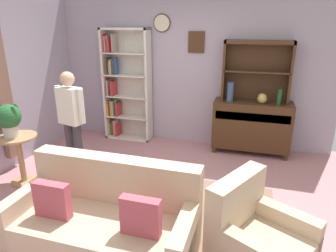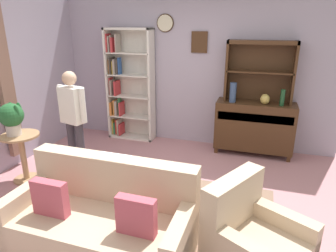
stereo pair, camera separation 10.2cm
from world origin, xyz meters
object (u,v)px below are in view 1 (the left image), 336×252
at_px(potted_plant_large, 9,118).
at_px(bottle_wine, 279,97).
at_px(armchair_floral, 258,243).
at_px(book_stack, 143,175).
at_px(bookshelf, 124,86).
at_px(coffee_table, 146,182).
at_px(person_reading, 71,117).
at_px(sideboard, 251,125).
at_px(sideboard_hutch, 257,63).
at_px(plant_stand, 20,154).
at_px(vase_tall, 230,92).
at_px(vase_round, 262,98).
at_px(couch_floral, 106,223).

bearing_deg(potted_plant_large, bottle_wine, 28.39).
height_order(armchair_floral, book_stack, armchair_floral).
xyz_separation_m(bookshelf, potted_plant_large, (-0.75, -2.09, -0.06)).
height_order(coffee_table, book_stack, book_stack).
height_order(bookshelf, armchair_floral, bookshelf).
bearing_deg(armchair_floral, person_reading, 155.79).
xyz_separation_m(sideboard, sideboard_hutch, (0.00, 0.11, 1.05)).
height_order(bottle_wine, armchair_floral, bottle_wine).
xyz_separation_m(potted_plant_large, coffee_table, (1.97, -0.09, -0.62)).
distance_m(sideboard_hutch, coffee_table, 2.77).
bearing_deg(coffee_table, plant_stand, 176.57).
relative_size(sideboard_hutch, armchair_floral, 1.06).
relative_size(bottle_wine, armchair_floral, 0.26).
distance_m(bookshelf, bottle_wine, 2.80).
relative_size(bookshelf, sideboard, 1.62).
bearing_deg(vase_tall, vase_round, 1.49).
distance_m(sideboard_hutch, vase_tall, 0.64).
height_order(sideboard, armchair_floral, sideboard).
xyz_separation_m(bookshelf, coffee_table, (1.22, -2.18, -0.68)).
xyz_separation_m(vase_round, coffee_table, (-1.31, -2.02, -0.65)).
xyz_separation_m(vase_tall, person_reading, (-2.10, -1.48, -0.18)).
bearing_deg(couch_floral, armchair_floral, 5.45).
bearing_deg(bookshelf, potted_plant_large, -109.75).
bearing_deg(person_reading, vase_tall, 35.20).
bearing_deg(book_stack, person_reading, 156.37).
height_order(vase_round, armchair_floral, vase_round).
height_order(bottle_wine, plant_stand, bottle_wine).
bearing_deg(coffee_table, sideboard, 60.59).
distance_m(coffee_table, book_stack, 0.13).
relative_size(vase_tall, armchair_floral, 0.31).
bearing_deg(book_stack, bottle_wine, 51.92).
relative_size(vase_tall, vase_round, 1.93).
distance_m(sideboard_hutch, book_stack, 2.76).
distance_m(bookshelf, potted_plant_large, 2.22).
relative_size(sideboard, vase_round, 7.65).
distance_m(bookshelf, coffee_table, 2.59).
xyz_separation_m(sideboard_hutch, potted_plant_large, (-3.15, -2.11, -0.58)).
bearing_deg(bookshelf, book_stack, -61.54).
height_order(bookshelf, coffee_table, bookshelf).
relative_size(bookshelf, sideboard_hutch, 1.91).
relative_size(sideboard, coffee_table, 1.63).
bearing_deg(book_stack, sideboard, 60.45).
bearing_deg(sideboard, coffee_table, -119.41).
bearing_deg(couch_floral, plant_stand, 153.12).
bearing_deg(vase_tall, couch_floral, -108.45).
distance_m(vase_tall, armchair_floral, 2.82).
xyz_separation_m(vase_round, potted_plant_large, (-3.28, -1.94, -0.03)).
bearing_deg(plant_stand, bottle_wine, 28.40).
bearing_deg(couch_floral, coffee_table, 79.60).
bearing_deg(bookshelf, coffee_table, -60.70).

